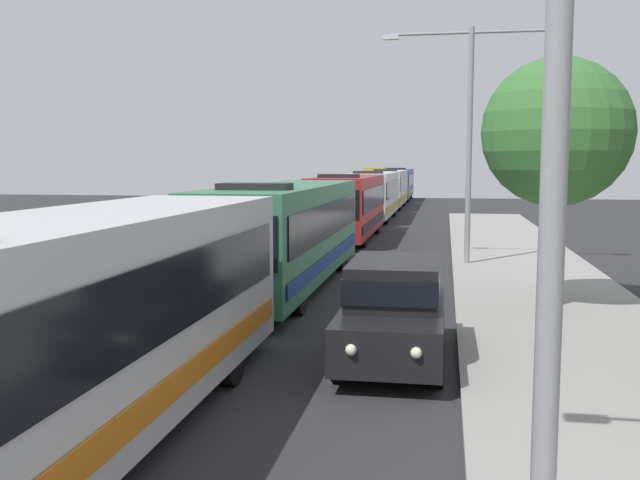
{
  "coord_description": "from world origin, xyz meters",
  "views": [
    {
      "loc": [
        3.3,
        4.0,
        3.71
      ],
      "look_at": [
        0.74,
        18.62,
        2.1
      ],
      "focal_mm": 40.09,
      "sensor_mm": 36.0,
      "label": 1
    }
  ],
  "objects_px": {
    "bus_lead": "(74,323)",
    "bus_second_in_line": "(288,231)",
    "roadside_tree": "(557,133)",
    "bus_tail_end": "(398,183)",
    "white_suv": "(394,307)",
    "bus_middle": "(348,205)",
    "bus_rear": "(388,187)",
    "bus_fourth_in_line": "(374,194)",
    "box_truck_oncoming": "(375,180)",
    "streetlamp_mid": "(470,120)"
  },
  "relations": [
    {
      "from": "bus_lead",
      "to": "bus_second_in_line",
      "type": "distance_m",
      "value": 12.47
    },
    {
      "from": "bus_lead",
      "to": "roadside_tree",
      "type": "height_order",
      "value": "roadside_tree"
    },
    {
      "from": "bus_tail_end",
      "to": "white_suv",
      "type": "distance_m",
      "value": 58.17
    },
    {
      "from": "bus_second_in_line",
      "to": "bus_middle",
      "type": "bearing_deg",
      "value": 90.0
    },
    {
      "from": "bus_rear",
      "to": "bus_fourth_in_line",
      "type": "bearing_deg",
      "value": -90.0
    },
    {
      "from": "bus_second_in_line",
      "to": "bus_middle",
      "type": "relative_size",
      "value": 1.16
    },
    {
      "from": "bus_fourth_in_line",
      "to": "bus_rear",
      "type": "relative_size",
      "value": 1.02
    },
    {
      "from": "bus_lead",
      "to": "roadside_tree",
      "type": "xyz_separation_m",
      "value": [
        7.25,
        10.13,
        2.74
      ]
    },
    {
      "from": "roadside_tree",
      "to": "box_truck_oncoming",
      "type": "bearing_deg",
      "value": 99.55
    },
    {
      "from": "bus_middle",
      "to": "bus_rear",
      "type": "relative_size",
      "value": 0.96
    },
    {
      "from": "box_truck_oncoming",
      "to": "streetlamp_mid",
      "type": "distance_m",
      "value": 56.08
    },
    {
      "from": "bus_second_in_line",
      "to": "streetlamp_mid",
      "type": "xyz_separation_m",
      "value": [
        5.4,
        5.09,
        3.51
      ]
    },
    {
      "from": "bus_second_in_line",
      "to": "box_truck_oncoming",
      "type": "xyz_separation_m",
      "value": [
        -3.3,
        60.38,
        0.01
      ]
    },
    {
      "from": "bus_second_in_line",
      "to": "roadside_tree",
      "type": "xyz_separation_m",
      "value": [
        7.25,
        -2.34,
        2.74
      ]
    },
    {
      "from": "white_suv",
      "to": "box_truck_oncoming",
      "type": "bearing_deg",
      "value": 95.89
    },
    {
      "from": "streetlamp_mid",
      "to": "bus_middle",
      "type": "bearing_deg",
      "value": 122.78
    },
    {
      "from": "bus_second_in_line",
      "to": "bus_tail_end",
      "type": "xyz_separation_m",
      "value": [
        -0.0,
        50.55,
        -0.0
      ]
    },
    {
      "from": "box_truck_oncoming",
      "to": "bus_tail_end",
      "type": "bearing_deg",
      "value": -71.43
    },
    {
      "from": "bus_lead",
      "to": "roadside_tree",
      "type": "distance_m",
      "value": 12.75
    },
    {
      "from": "box_truck_oncoming",
      "to": "streetlamp_mid",
      "type": "height_order",
      "value": "streetlamp_mid"
    },
    {
      "from": "bus_middle",
      "to": "box_truck_oncoming",
      "type": "height_order",
      "value": "bus_middle"
    },
    {
      "from": "bus_second_in_line",
      "to": "bus_middle",
      "type": "distance_m",
      "value": 13.47
    },
    {
      "from": "box_truck_oncoming",
      "to": "bus_second_in_line",
      "type": "bearing_deg",
      "value": -86.87
    },
    {
      "from": "bus_middle",
      "to": "bus_tail_end",
      "type": "height_order",
      "value": "same"
    },
    {
      "from": "bus_middle",
      "to": "box_truck_oncoming",
      "type": "xyz_separation_m",
      "value": [
        -3.3,
        46.9,
        0.01
      ]
    },
    {
      "from": "bus_middle",
      "to": "roadside_tree",
      "type": "relative_size",
      "value": 1.74
    },
    {
      "from": "bus_second_in_line",
      "to": "bus_rear",
      "type": "bearing_deg",
      "value": 90.0
    },
    {
      "from": "bus_second_in_line",
      "to": "white_suv",
      "type": "relative_size",
      "value": 2.67
    },
    {
      "from": "box_truck_oncoming",
      "to": "roadside_tree",
      "type": "relative_size",
      "value": 1.18
    },
    {
      "from": "bus_rear",
      "to": "streetlamp_mid",
      "type": "height_order",
      "value": "streetlamp_mid"
    },
    {
      "from": "bus_second_in_line",
      "to": "white_suv",
      "type": "bearing_deg",
      "value": -63.75
    },
    {
      "from": "bus_tail_end",
      "to": "box_truck_oncoming",
      "type": "xyz_separation_m",
      "value": [
        -3.3,
        9.83,
        0.01
      ]
    },
    {
      "from": "white_suv",
      "to": "roadside_tree",
      "type": "distance_m",
      "value": 7.13
    },
    {
      "from": "white_suv",
      "to": "box_truck_oncoming",
      "type": "distance_m",
      "value": 68.24
    },
    {
      "from": "bus_lead",
      "to": "bus_second_in_line",
      "type": "height_order",
      "value": "same"
    },
    {
      "from": "bus_tail_end",
      "to": "roadside_tree",
      "type": "relative_size",
      "value": 1.84
    },
    {
      "from": "bus_lead",
      "to": "white_suv",
      "type": "relative_size",
      "value": 2.39
    },
    {
      "from": "bus_lead",
      "to": "box_truck_oncoming",
      "type": "xyz_separation_m",
      "value": [
        -3.3,
        72.85,
        0.01
      ]
    },
    {
      "from": "bus_middle",
      "to": "box_truck_oncoming",
      "type": "distance_m",
      "value": 47.02
    },
    {
      "from": "box_truck_oncoming",
      "to": "bus_lead",
      "type": "bearing_deg",
      "value": -87.4
    },
    {
      "from": "bus_fourth_in_line",
      "to": "bus_lead",
      "type": "bearing_deg",
      "value": -90.0
    },
    {
      "from": "streetlamp_mid",
      "to": "bus_fourth_in_line",
      "type": "bearing_deg",
      "value": 104.64
    },
    {
      "from": "bus_tail_end",
      "to": "white_suv",
      "type": "xyz_separation_m",
      "value": [
        3.7,
        -58.05,
        -0.66
      ]
    },
    {
      "from": "bus_middle",
      "to": "bus_tail_end",
      "type": "bearing_deg",
      "value": 90.0
    },
    {
      "from": "roadside_tree",
      "to": "bus_middle",
      "type": "bearing_deg",
      "value": 114.62
    },
    {
      "from": "bus_lead",
      "to": "box_truck_oncoming",
      "type": "bearing_deg",
      "value": 92.6
    },
    {
      "from": "bus_lead",
      "to": "bus_middle",
      "type": "xyz_separation_m",
      "value": [
        -0.0,
        25.95,
        -0.0
      ]
    },
    {
      "from": "bus_lead",
      "to": "bus_fourth_in_line",
      "type": "relative_size",
      "value": 0.97
    },
    {
      "from": "bus_fourth_in_line",
      "to": "bus_tail_end",
      "type": "distance_m",
      "value": 24.8
    },
    {
      "from": "bus_rear",
      "to": "box_truck_oncoming",
      "type": "xyz_separation_m",
      "value": [
        -3.3,
        22.27,
        0.01
      ]
    }
  ]
}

